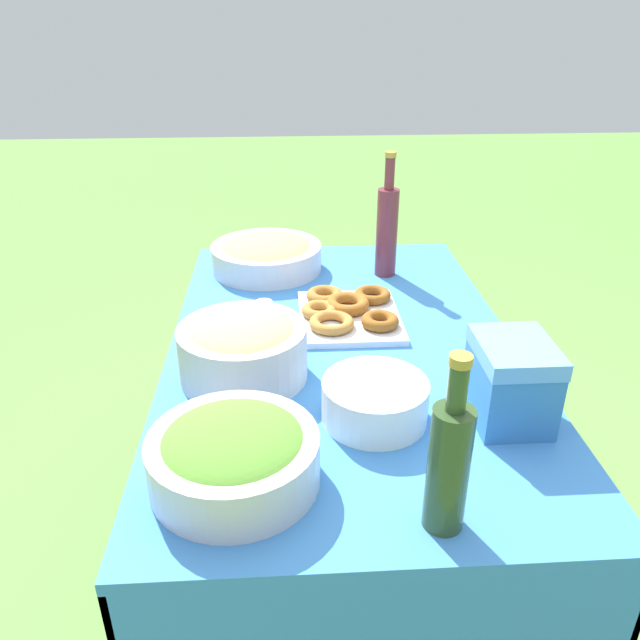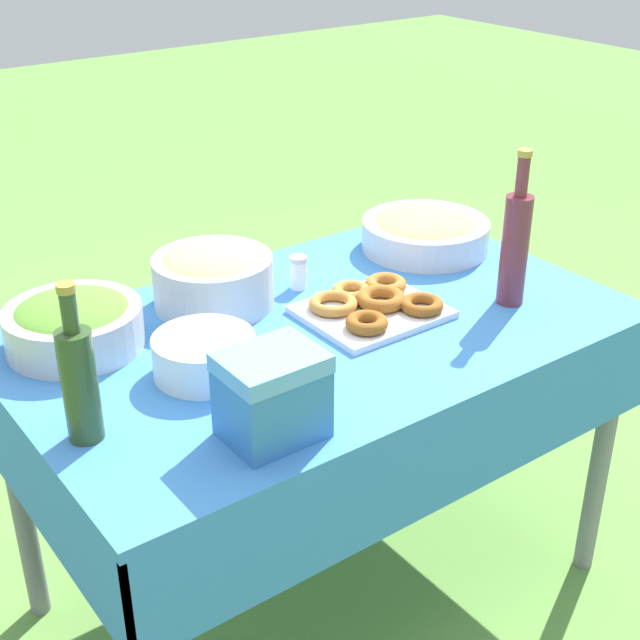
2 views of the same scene
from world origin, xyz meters
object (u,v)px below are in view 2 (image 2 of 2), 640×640
donut_platter (372,305)px  bread_bowl (425,231)px  pasta_bowl (213,276)px  salad_bowl (73,323)px  wine_bottle (515,245)px  plate_stack (204,356)px  cooler_box (272,395)px  olive_oil_bottle (79,380)px

donut_platter → bread_bowl: bearing=-149.0°
pasta_bowl → donut_platter: 0.37m
salad_bowl → wine_bottle: size_ratio=0.79×
pasta_bowl → wine_bottle: (-0.57, 0.40, 0.07)m
wine_bottle → donut_platter: bearing=-26.0°
plate_stack → wine_bottle: wine_bottle is taller
donut_platter → wine_bottle: (-0.30, 0.15, 0.12)m
salad_bowl → cooler_box: size_ratio=1.66×
plate_stack → cooler_box: cooler_box is taller
plate_stack → donut_platter: bearing=-178.9°
pasta_bowl → wine_bottle: size_ratio=0.76×
pasta_bowl → bread_bowl: size_ratio=0.82×
plate_stack → wine_bottle: 0.76m
plate_stack → cooler_box: 0.27m
cooler_box → salad_bowl: bearing=-73.5°
pasta_bowl → cooler_box: cooler_box is taller
donut_platter → plate_stack: size_ratio=1.50×
olive_oil_bottle → wine_bottle: wine_bottle is taller
salad_bowl → cooler_box: (-0.16, 0.52, 0.03)m
pasta_bowl → cooler_box: bearing=70.5°
donut_platter → bread_bowl: (-0.36, -0.21, 0.03)m
salad_bowl → wine_bottle: (-0.91, 0.40, 0.09)m
olive_oil_bottle → cooler_box: olive_oil_bottle is taller
plate_stack → olive_oil_bottle: (0.28, 0.07, 0.08)m
cooler_box → wine_bottle: bearing=-170.5°
pasta_bowl → olive_oil_bottle: 0.57m
wine_bottle → cooler_box: (0.75, 0.13, -0.06)m
pasta_bowl → olive_oil_bottle: size_ratio=0.91×
donut_platter → bread_bowl: 0.42m
salad_bowl → olive_oil_bottle: bearing=70.3°
plate_stack → cooler_box: bearing=87.8°
plate_stack → olive_oil_bottle: size_ratio=0.68×
salad_bowl → plate_stack: bearing=122.2°
olive_oil_bottle → bread_bowl: 1.12m
wine_bottle → olive_oil_bottle: bearing=-3.8°
salad_bowl → bread_bowl: (-0.97, 0.04, -0.01)m
salad_bowl → bread_bowl: bearing=177.6°
pasta_bowl → salad_bowl: bearing=0.1°
cooler_box → donut_platter: bearing=-149.2°
wine_bottle → bread_bowl: bearing=-99.3°
pasta_bowl → bread_bowl: pasta_bowl is taller
plate_stack → olive_oil_bottle: bearing=13.5°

